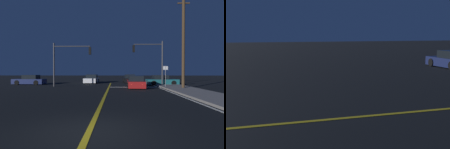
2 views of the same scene
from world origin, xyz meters
TOP-DOWN VIEW (x-y plane):
  - lane_line_center at (0.00, 9.19)m, footprint 0.20×31.25m

SIDE VIEW (x-z plane):
  - lane_line_center at x=0.00m, z-range 0.00..0.01m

